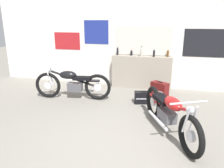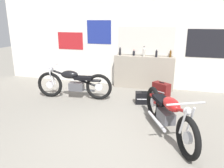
{
  "view_description": "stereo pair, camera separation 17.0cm",
  "coord_description": "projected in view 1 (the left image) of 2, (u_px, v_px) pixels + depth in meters",
  "views": [
    {
      "loc": [
        0.77,
        -3.13,
        2.11
      ],
      "look_at": [
        -0.4,
        1.47,
        0.7
      ],
      "focal_mm": 35.0,
      "sensor_mm": 36.0,
      "label": 1
    },
    {
      "loc": [
        0.93,
        -3.08,
        2.11
      ],
      "look_at": [
        -0.4,
        1.47,
        0.7
      ],
      "focal_mm": 35.0,
      "sensor_mm": 36.0,
      "label": 2
    }
  ],
  "objects": [
    {
      "name": "wall_back",
      "position": [
        143.0,
        43.0,
        6.78
      ],
      "size": [
        10.0,
        0.07,
        2.8
      ],
      "color": "silver",
      "rests_on": "ground_plane"
    },
    {
      "name": "motorcycle_black",
      "position": [
        72.0,
        84.0,
        5.93
      ],
      "size": [
        2.11,
        0.64,
        0.91
      ],
      "color": "black",
      "rests_on": "ground_plane"
    },
    {
      "name": "sill_counter",
      "position": [
        141.0,
        72.0,
        6.87
      ],
      "size": [
        1.85,
        0.28,
        1.02
      ],
      "color": "gray",
      "rests_on": "ground_plane"
    },
    {
      "name": "motorcycle_red",
      "position": [
        169.0,
        112.0,
        4.13
      ],
      "size": [
        1.1,
        2.05,
        0.87
      ],
      "color": "black",
      "rests_on": "ground_plane"
    },
    {
      "name": "bottle_leftmost",
      "position": [
        118.0,
        51.0,
        6.87
      ],
      "size": [
        0.06,
        0.06,
        0.29
      ],
      "color": "black",
      "rests_on": "sill_counter"
    },
    {
      "name": "bottle_right_center",
      "position": [
        154.0,
        53.0,
        6.56
      ],
      "size": [
        0.07,
        0.07,
        0.25
      ],
      "color": "black",
      "rests_on": "sill_counter"
    },
    {
      "name": "hard_case_black",
      "position": [
        143.0,
        97.0,
        5.68
      ],
      "size": [
        0.49,
        0.31,
        0.34
      ],
      "color": "black",
      "rests_on": "ground_plane"
    },
    {
      "name": "hard_case_darkred",
      "position": [
        159.0,
        90.0,
        6.09
      ],
      "size": [
        0.53,
        0.46,
        0.46
      ],
      "color": "maroon",
      "rests_on": "ground_plane"
    },
    {
      "name": "bottle_rightmost",
      "position": [
        168.0,
        53.0,
        6.55
      ],
      "size": [
        0.06,
        0.06,
        0.25
      ],
      "color": "#5B3814",
      "rests_on": "sill_counter"
    },
    {
      "name": "ground_plane",
      "position": [
        114.0,
        149.0,
        3.69
      ],
      "size": [
        24.0,
        24.0,
        0.0
      ],
      "primitive_type": "plane",
      "color": "gray"
    },
    {
      "name": "bottle_center",
      "position": [
        142.0,
        52.0,
        6.64
      ],
      "size": [
        0.08,
        0.08,
        0.31
      ],
      "color": "#B7B2A8",
      "rests_on": "sill_counter"
    },
    {
      "name": "bottle_left_center",
      "position": [
        131.0,
        53.0,
        6.81
      ],
      "size": [
        0.07,
        0.07,
        0.18
      ],
      "color": "black",
      "rests_on": "sill_counter"
    }
  ]
}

